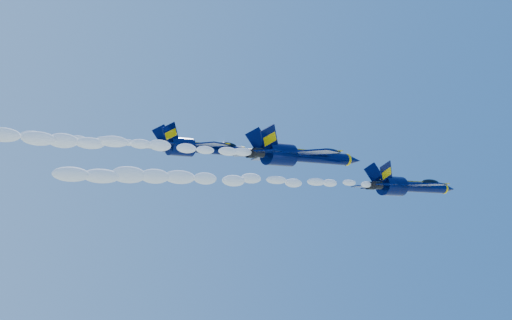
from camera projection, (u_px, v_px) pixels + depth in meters
jet_lead at (409, 186)px, 92.30m from camera, size 16.23×13.31×6.03m
smoke_trail_jet_lead at (236, 180)px, 76.08m from camera, size 40.82×1.68×1.51m
jet_second at (301, 155)px, 92.72m from camera, size 18.91×15.51×7.03m
smoke_trail_jet_second at (97, 142)px, 75.81m from camera, size 40.82×1.96×1.76m
jet_third at (201, 148)px, 93.33m from camera, size 15.66×12.84×5.82m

